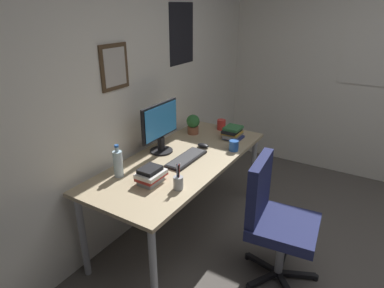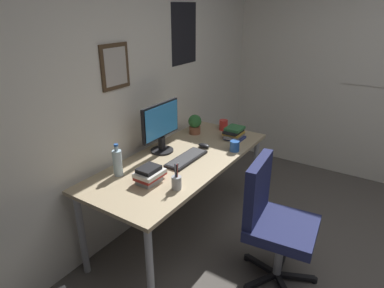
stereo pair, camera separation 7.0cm
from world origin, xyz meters
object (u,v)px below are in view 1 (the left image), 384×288
at_px(office_chair, 274,216).
at_px(potted_plant, 193,124).
at_px(monitor, 160,126).
at_px(keyboard, 186,159).
at_px(pen_cup, 178,182).
at_px(coffee_mug_far, 221,125).
at_px(coffee_mug_near, 234,145).
at_px(book_stack_right, 233,133).
at_px(water_bottle, 118,163).
at_px(computer_mouse, 203,146).
at_px(book_stack_left, 151,175).

xyz_separation_m(office_chair, potted_plant, (0.65, 1.07, 0.31)).
bearing_deg(monitor, keyboard, -96.02).
bearing_deg(pen_cup, coffee_mug_far, 13.24).
xyz_separation_m(monitor, coffee_mug_near, (0.36, -0.53, -0.19)).
relative_size(pen_cup, book_stack_right, 0.93).
height_order(water_bottle, potted_plant, water_bottle).
distance_m(computer_mouse, book_stack_left, 0.75).
distance_m(keyboard, book_stack_left, 0.45).
height_order(pen_cup, book_stack_left, pen_cup).
xyz_separation_m(potted_plant, pen_cup, (-0.97, -0.48, -0.05)).
bearing_deg(coffee_mug_far, office_chair, -135.54).
distance_m(office_chair, keyboard, 0.83).
distance_m(monitor, coffee_mug_far, 0.82).
relative_size(keyboard, potted_plant, 2.21).
height_order(keyboard, computer_mouse, computer_mouse).
height_order(water_bottle, coffee_mug_far, water_bottle).
relative_size(coffee_mug_near, potted_plant, 0.62).
height_order(coffee_mug_near, book_stack_left, book_stack_left).
bearing_deg(potted_plant, book_stack_right, -77.24).
bearing_deg(coffee_mug_near, potted_plant, 72.46).
height_order(monitor, water_bottle, monitor).
bearing_deg(computer_mouse, book_stack_left, 179.62).
height_order(keyboard, coffee_mug_near, coffee_mug_near).
height_order(coffee_mug_far, potted_plant, potted_plant).
relative_size(potted_plant, book_stack_right, 0.90).
xyz_separation_m(coffee_mug_near, potted_plant, (0.17, 0.52, 0.06)).
xyz_separation_m(keyboard, book_stack_right, (0.64, -0.12, 0.04)).
distance_m(office_chair, coffee_mug_near, 0.77).
height_order(computer_mouse, coffee_mug_near, coffee_mug_near).
xyz_separation_m(coffee_mug_near, book_stack_left, (-0.83, 0.27, 0.01)).
bearing_deg(book_stack_right, office_chair, -137.20).
xyz_separation_m(computer_mouse, coffee_mug_far, (0.51, 0.07, 0.03)).
distance_m(monitor, potted_plant, 0.54).
height_order(coffee_mug_near, coffee_mug_far, coffee_mug_far).
distance_m(monitor, book_stack_right, 0.75).
height_order(monitor, keyboard, monitor).
distance_m(keyboard, pen_cup, 0.47).
xyz_separation_m(water_bottle, book_stack_left, (0.05, -0.27, -0.05)).
bearing_deg(monitor, office_chair, -96.67).
distance_m(office_chair, pen_cup, 0.73).
bearing_deg(potted_plant, water_bottle, 179.45).
xyz_separation_m(keyboard, water_bottle, (-0.50, 0.28, 0.09)).
height_order(office_chair, pen_cup, office_chair).
height_order(office_chair, coffee_mug_far, office_chair).
distance_m(water_bottle, book_stack_left, 0.27).
relative_size(computer_mouse, book_stack_right, 0.51).
xyz_separation_m(monitor, book_stack_right, (0.61, -0.40, -0.18)).
height_order(water_bottle, book_stack_right, water_bottle).
xyz_separation_m(monitor, water_bottle, (-0.53, 0.00, -0.13)).
bearing_deg(computer_mouse, water_bottle, 161.27).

